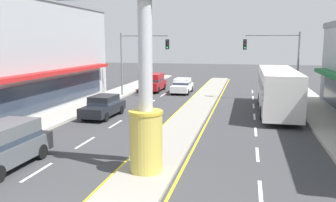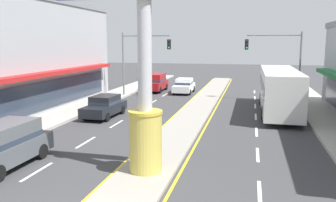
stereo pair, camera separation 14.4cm
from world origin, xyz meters
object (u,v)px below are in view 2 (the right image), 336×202
at_px(storefront_left, 5,54).
at_px(sedan_near_right_lane, 184,86).
at_px(district_sign, 145,69).
at_px(traffic_light_left_side, 140,53).
at_px(bus_mid_left_lane, 279,88).
at_px(suv_far_right_lane, 4,145).
at_px(sedan_near_left_lane, 105,106).
at_px(traffic_light_right_side, 279,54).
at_px(suv_far_left_oncoming, 155,82).

bearing_deg(storefront_left, sedan_near_right_lane, 44.80).
bearing_deg(sedan_near_right_lane, district_sign, -83.04).
distance_m(storefront_left, traffic_light_left_side, 11.84).
height_order(storefront_left, bus_mid_left_lane, storefront_left).
height_order(sedan_near_right_lane, suv_far_right_lane, suv_far_right_lane).
xyz_separation_m(district_sign, traffic_light_left_side, (-6.38, 19.25, -0.01)).
bearing_deg(traffic_light_left_side, bus_mid_left_lane, -21.31).
bearing_deg(bus_mid_left_lane, sedan_near_right_lane, 136.08).
xyz_separation_m(storefront_left, sedan_near_left_lane, (8.76, -1.07, -3.56)).
relative_size(storefront_left, sedan_near_left_lane, 4.67).
bearing_deg(suv_far_right_lane, bus_mid_left_lane, 50.83).
relative_size(traffic_light_right_side, suv_far_left_oncoming, 1.34).
height_order(traffic_light_left_side, suv_far_right_lane, traffic_light_left_side).
bearing_deg(bus_mid_left_lane, suv_far_left_oncoming, 142.92).
bearing_deg(storefront_left, district_sign, -36.45).
height_order(suv_far_right_lane, suv_far_left_oncoming, same).
distance_m(district_sign, sedan_near_right_lane, 23.38).
bearing_deg(district_sign, sedan_near_left_lane, 121.61).
bearing_deg(sedan_near_left_lane, district_sign, -58.39).
distance_m(district_sign, suv_far_right_lane, 6.95).
bearing_deg(sedan_near_left_lane, traffic_light_left_side, 91.76).
distance_m(traffic_light_left_side, sedan_near_right_lane, 6.20).
relative_size(district_sign, traffic_light_left_side, 1.34).
distance_m(traffic_light_right_side, suv_far_left_oncoming, 13.53).
distance_m(district_sign, suv_far_left_oncoming, 24.59).
height_order(storefront_left, suv_far_left_oncoming, storefront_left).
xyz_separation_m(traffic_light_left_side, sedan_near_left_lane, (0.29, -9.34, -3.46)).
height_order(traffic_light_right_side, suv_far_right_lane, traffic_light_right_side).
height_order(storefront_left, sedan_near_left_lane, storefront_left).
bearing_deg(traffic_light_right_side, storefront_left, -158.06).
xyz_separation_m(sedan_near_right_lane, bus_mid_left_lane, (8.90, -8.57, 1.08)).
distance_m(traffic_light_right_side, sedan_near_left_lane, 16.13).
bearing_deg(traffic_light_right_side, district_sign, -108.10).
height_order(traffic_light_left_side, sedan_near_left_lane, traffic_light_left_side).
bearing_deg(storefront_left, traffic_light_right_side, 21.94).
bearing_deg(storefront_left, sedan_near_left_lane, -6.94).
bearing_deg(sedan_near_right_lane, bus_mid_left_lane, -43.92).
distance_m(storefront_left, sedan_near_left_lane, 9.51).
height_order(district_sign, bus_mid_left_lane, district_sign).
xyz_separation_m(district_sign, bus_mid_left_lane, (6.10, 14.38, -2.39)).
xyz_separation_m(traffic_light_left_side, traffic_light_right_side, (12.77, 0.28, 0.00)).
bearing_deg(suv_far_right_lane, suv_far_left_oncoming, 90.00).
height_order(storefront_left, sedan_near_right_lane, storefront_left).
xyz_separation_m(sedan_near_left_lane, bus_mid_left_lane, (12.20, 4.47, 1.08)).
bearing_deg(bus_mid_left_lane, storefront_left, -170.77).
bearing_deg(sedan_near_right_lane, sedan_near_left_lane, -104.19).
xyz_separation_m(bus_mid_left_lane, suv_far_left_oncoming, (-12.20, 9.22, -0.88)).
relative_size(traffic_light_right_side, sedan_near_left_lane, 1.42).
bearing_deg(suv_far_left_oncoming, sedan_near_left_lane, -89.99).
distance_m(sedan_near_left_lane, suv_far_left_oncoming, 13.69).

